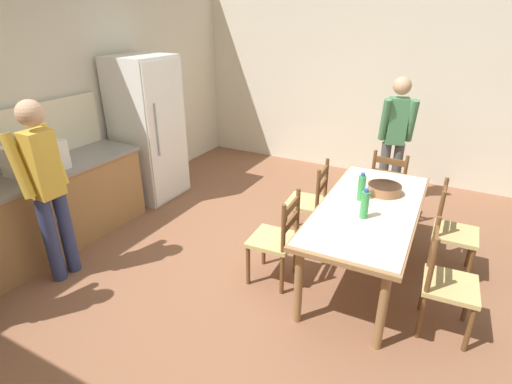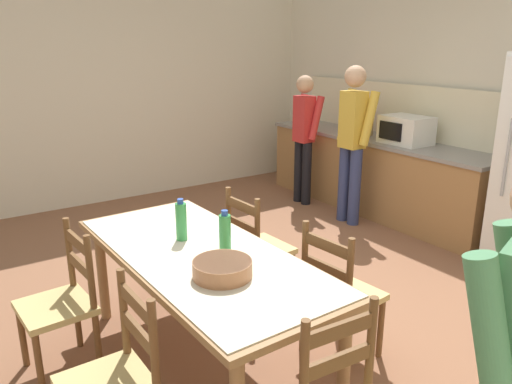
% 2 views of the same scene
% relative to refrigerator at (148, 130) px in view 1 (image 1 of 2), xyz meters
% --- Properties ---
extents(ground_plane, '(8.32, 8.32, 0.00)m').
position_rel_refrigerator_xyz_m(ground_plane, '(-0.94, -2.19, -0.94)').
color(ground_plane, brown).
extents(wall_back, '(6.52, 0.12, 2.90)m').
position_rel_refrigerator_xyz_m(wall_back, '(-0.94, 0.47, 0.51)').
color(wall_back, beige).
rests_on(wall_back, ground).
extents(wall_right, '(0.12, 5.20, 2.90)m').
position_rel_refrigerator_xyz_m(wall_right, '(2.32, -2.19, 0.51)').
color(wall_right, beige).
rests_on(wall_right, ground).
extents(kitchen_counter, '(3.10, 0.66, 0.88)m').
position_rel_refrigerator_xyz_m(kitchen_counter, '(-2.02, 0.04, -0.49)').
color(kitchen_counter, '#9E7042').
rests_on(kitchen_counter, ground).
extents(refrigerator, '(0.74, 0.73, 1.88)m').
position_rel_refrigerator_xyz_m(refrigerator, '(0.00, 0.00, 0.00)').
color(refrigerator, white).
rests_on(refrigerator, ground).
extents(microwave, '(0.50, 0.39, 0.30)m').
position_rel_refrigerator_xyz_m(microwave, '(-1.59, 0.02, 0.10)').
color(microwave, white).
rests_on(microwave, kitchen_counter).
extents(dining_table, '(1.99, 0.91, 0.75)m').
position_rel_refrigerator_xyz_m(dining_table, '(-0.50, -3.07, -0.27)').
color(dining_table, olive).
rests_on(dining_table, ground).
extents(bottle_near_centre, '(0.07, 0.07, 0.27)m').
position_rel_refrigerator_xyz_m(bottle_near_centre, '(-0.75, -3.08, -0.06)').
color(bottle_near_centre, green).
rests_on(bottle_near_centre, dining_table).
extents(bottle_off_centre, '(0.07, 0.07, 0.27)m').
position_rel_refrigerator_xyz_m(bottle_off_centre, '(-0.40, -2.96, -0.06)').
color(bottle_off_centre, green).
rests_on(bottle_off_centre, dining_table).
extents(serving_bowl, '(0.32, 0.32, 0.09)m').
position_rel_refrigerator_xyz_m(serving_bowl, '(-0.15, -3.13, -0.14)').
color(serving_bowl, '#9E6642').
rests_on(serving_bowl, dining_table).
extents(chair_side_far_right, '(0.46, 0.44, 0.91)m').
position_rel_refrigerator_xyz_m(chair_side_far_right, '(-0.07, -2.34, -0.50)').
color(chair_side_far_right, brown).
rests_on(chair_side_far_right, ground).
extents(chair_side_far_left, '(0.44, 0.42, 0.91)m').
position_rel_refrigerator_xyz_m(chair_side_far_left, '(-0.96, -2.36, -0.50)').
color(chair_side_far_left, brown).
rests_on(chair_side_far_left, ground).
extents(chair_head_end, '(0.43, 0.45, 0.91)m').
position_rel_refrigerator_xyz_m(chair_head_end, '(0.77, -3.03, -0.50)').
color(chair_head_end, brown).
rests_on(chair_head_end, ground).
extents(chair_side_near_right, '(0.43, 0.41, 0.91)m').
position_rel_refrigerator_xyz_m(chair_side_near_right, '(-0.04, -3.78, -0.50)').
color(chair_side_near_right, brown).
rests_on(chair_side_near_right, ground).
extents(chair_side_near_left, '(0.45, 0.43, 0.91)m').
position_rel_refrigerator_xyz_m(chair_side_near_left, '(-0.92, -3.80, -0.50)').
color(chair_side_near_left, brown).
rests_on(chair_side_near_left, ground).
extents(person_at_counter, '(0.43, 0.30, 1.72)m').
position_rel_refrigerator_xyz_m(person_at_counter, '(-1.87, -0.50, 0.03)').
color(person_at_counter, navy).
rests_on(person_at_counter, ground).
extents(person_by_table, '(0.36, 0.46, 1.65)m').
position_rel_refrigerator_xyz_m(person_by_table, '(1.32, -2.93, -0.01)').
color(person_by_table, '#4C4C4C').
rests_on(person_by_table, ground).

